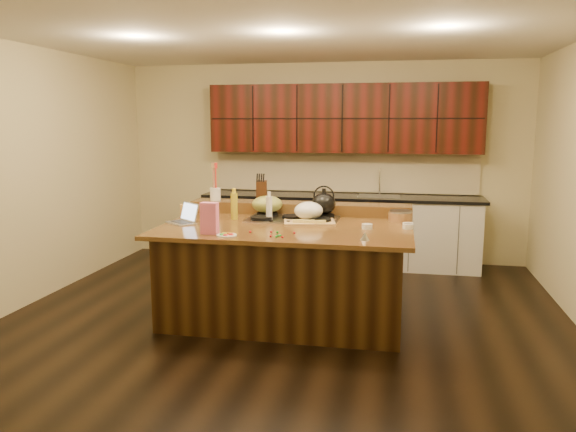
# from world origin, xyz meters

# --- Properties ---
(room) EXTENTS (5.52, 5.02, 2.72)m
(room) POSITION_xyz_m (0.00, 0.00, 1.35)
(room) COLOR black
(room) RESTS_ON ground
(island) EXTENTS (2.40, 1.60, 0.92)m
(island) POSITION_xyz_m (0.00, 0.00, 0.46)
(island) COLOR black
(island) RESTS_ON ground
(back_ledge) EXTENTS (2.40, 0.30, 0.12)m
(back_ledge) POSITION_xyz_m (0.00, 0.70, 0.98)
(back_ledge) COLOR black
(back_ledge) RESTS_ON island
(cooktop) EXTENTS (0.92, 0.52, 0.05)m
(cooktop) POSITION_xyz_m (0.00, 0.30, 0.94)
(cooktop) COLOR gray
(cooktop) RESTS_ON island
(back_counter) EXTENTS (3.70, 0.66, 2.40)m
(back_counter) POSITION_xyz_m (0.30, 2.23, 0.98)
(back_counter) COLOR silver
(back_counter) RESTS_ON ground
(kettle) EXTENTS (0.26, 0.26, 0.22)m
(kettle) POSITION_xyz_m (0.30, 0.43, 1.08)
(kettle) COLOR black
(kettle) RESTS_ON cooktop
(green_bowl) EXTENTS (0.36, 0.36, 0.18)m
(green_bowl) POSITION_xyz_m (-0.30, 0.43, 1.05)
(green_bowl) COLOR olive
(green_bowl) RESTS_ON cooktop
(laptop) EXTENTS (0.37, 0.36, 0.20)m
(laptop) POSITION_xyz_m (-1.01, -0.09, 0.97)
(laptop) COLOR #B7B7BC
(laptop) RESTS_ON island
(oil_bottle) EXTENTS (0.08, 0.08, 0.27)m
(oil_bottle) POSITION_xyz_m (-0.59, 0.21, 1.06)
(oil_bottle) COLOR gold
(oil_bottle) RESTS_ON island
(vinegar_bottle) EXTENTS (0.07, 0.07, 0.25)m
(vinegar_bottle) POSITION_xyz_m (-0.22, 0.19, 1.04)
(vinegar_bottle) COLOR silver
(vinegar_bottle) RESTS_ON island
(wooden_tray) EXTENTS (0.56, 0.46, 0.20)m
(wooden_tray) POSITION_xyz_m (0.18, 0.20, 1.01)
(wooden_tray) COLOR tan
(wooden_tray) RESTS_ON island
(ramekin_a) EXTENTS (0.13, 0.13, 0.04)m
(ramekin_a) POSITION_xyz_m (1.15, 0.03, 0.94)
(ramekin_a) COLOR white
(ramekin_a) RESTS_ON island
(ramekin_b) EXTENTS (0.12, 0.12, 0.04)m
(ramekin_b) POSITION_xyz_m (0.77, -0.04, 0.94)
(ramekin_b) COLOR white
(ramekin_b) RESTS_ON island
(ramekin_c) EXTENTS (0.11, 0.11, 0.04)m
(ramekin_c) POSITION_xyz_m (1.15, 0.09, 0.94)
(ramekin_c) COLOR white
(ramekin_c) RESTS_ON island
(strainer_bowl) EXTENTS (0.25, 0.25, 0.09)m
(strainer_bowl) POSITION_xyz_m (1.08, 0.43, 0.97)
(strainer_bowl) COLOR #996B3F
(strainer_bowl) RESTS_ON island
(kitchen_timer) EXTENTS (0.09, 0.09, 0.07)m
(kitchen_timer) POSITION_xyz_m (0.79, -0.57, 0.96)
(kitchen_timer) COLOR silver
(kitchen_timer) RESTS_ON island
(pink_bag) EXTENTS (0.16, 0.09, 0.28)m
(pink_bag) POSITION_xyz_m (-0.59, -0.56, 1.06)
(pink_bag) COLOR pink
(pink_bag) RESTS_ON island
(candy_plate) EXTENTS (0.21, 0.21, 0.01)m
(candy_plate) POSITION_xyz_m (-0.42, -0.62, 0.93)
(candy_plate) COLOR white
(candy_plate) RESTS_ON island
(package_box) EXTENTS (0.11, 0.10, 0.13)m
(package_box) POSITION_xyz_m (-1.15, 0.26, 0.99)
(package_box) COLOR gold
(package_box) RESTS_ON island
(utensil_crock) EXTENTS (0.14, 0.14, 0.14)m
(utensil_crock) POSITION_xyz_m (-0.96, 0.70, 1.11)
(utensil_crock) COLOR white
(utensil_crock) RESTS_ON back_ledge
(knife_block) EXTENTS (0.15, 0.21, 0.23)m
(knife_block) POSITION_xyz_m (-0.43, 0.70, 1.15)
(knife_block) COLOR black
(knife_block) RESTS_ON back_ledge
(gumdrop_0) EXTENTS (0.02, 0.02, 0.02)m
(gumdrop_0) POSITION_xyz_m (-0.06, -0.41, 0.93)
(gumdrop_0) COLOR red
(gumdrop_0) RESTS_ON island
(gumdrop_1) EXTENTS (0.02, 0.02, 0.02)m
(gumdrop_1) POSITION_xyz_m (0.03, -0.61, 0.93)
(gumdrop_1) COLOR #198C26
(gumdrop_1) RESTS_ON island
(gumdrop_2) EXTENTS (0.02, 0.02, 0.02)m
(gumdrop_2) POSITION_xyz_m (-0.02, -0.60, 0.93)
(gumdrop_2) COLOR red
(gumdrop_2) RESTS_ON island
(gumdrop_3) EXTENTS (0.02, 0.02, 0.02)m
(gumdrop_3) POSITION_xyz_m (-0.00, -0.42, 0.93)
(gumdrop_3) COLOR #198C26
(gumdrop_3) RESTS_ON island
(gumdrop_4) EXTENTS (0.02, 0.02, 0.02)m
(gumdrop_4) POSITION_xyz_m (0.08, -0.62, 0.93)
(gumdrop_4) COLOR red
(gumdrop_4) RESTS_ON island
(gumdrop_5) EXTENTS (0.02, 0.02, 0.02)m
(gumdrop_5) POSITION_xyz_m (0.05, -0.55, 0.93)
(gumdrop_5) COLOR #198C26
(gumdrop_5) RESTS_ON island
(gumdrop_6) EXTENTS (0.02, 0.02, 0.02)m
(gumdrop_6) POSITION_xyz_m (0.15, -0.41, 0.93)
(gumdrop_6) COLOR red
(gumdrop_6) RESTS_ON island
(gumdrop_7) EXTENTS (0.02, 0.02, 0.02)m
(gumdrop_7) POSITION_xyz_m (0.04, -0.56, 0.93)
(gumdrop_7) COLOR #198C26
(gumdrop_7) RESTS_ON island
(gumdrop_8) EXTENTS (0.02, 0.02, 0.02)m
(gumdrop_8) POSITION_xyz_m (-0.25, -0.44, 0.93)
(gumdrop_8) COLOR red
(gumdrop_8) RESTS_ON island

